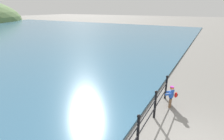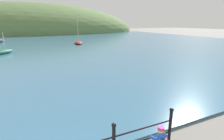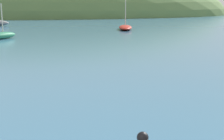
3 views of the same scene
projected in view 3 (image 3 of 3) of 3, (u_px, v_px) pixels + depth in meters
water at (50, 28)px, 32.49m from camera, size 80.00×60.00×0.10m
far_hillside at (52, 15)px, 70.56m from camera, size 82.15×45.18×21.25m
boat_white_sailboat at (2, 35)px, 21.60m from camera, size 2.04×2.30×2.43m
boat_nearest_quay at (125, 27)px, 29.72m from camera, size 2.05×4.41×5.09m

